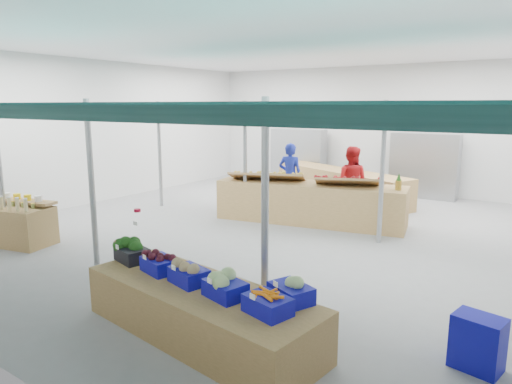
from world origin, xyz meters
TOP-DOWN VIEW (x-y plane):
  - floor at (0.00, 0.00)m, footprint 13.00×13.00m
  - hall at (0.00, 1.44)m, footprint 13.00×13.00m
  - pole_grid at (0.75, -1.75)m, footprint 10.00×4.60m
  - awnings at (0.75, -1.75)m, footprint 9.50×7.08m
  - back_shelving_left at (-2.50, 6.00)m, footprint 2.00×0.50m
  - back_shelving_right at (2.00, 6.00)m, footprint 2.00×0.50m
  - bottle_shelf at (-3.94, -3.87)m, footprint 1.94×1.43m
  - veg_counter at (1.96, -4.69)m, footprint 3.49×1.55m
  - fruit_counter at (0.48, 1.19)m, footprint 4.77×1.99m
  - far_counter at (-0.11, 4.34)m, footprint 5.06×2.95m
  - crate_stack at (5.01, -3.54)m, footprint 0.58×0.46m
  - vendor_left at (-0.72, 2.29)m, footprint 0.75×0.57m
  - vendor_right at (1.08, 2.29)m, footprint 1.02×0.87m
  - crate_broccoli at (0.52, -4.50)m, footprint 0.57×0.47m
  - crate_beets at (1.17, -4.59)m, footprint 0.57×0.47m
  - crate_celeriac at (1.78, -4.66)m, footprint 0.57×0.47m
  - crate_cabbage at (2.43, -4.75)m, footprint 0.57×0.47m
  - crate_carrots at (3.08, -4.83)m, footprint 0.57×0.47m
  - sparrow at (0.36, -4.60)m, footprint 0.12×0.09m
  - pole_ribbon at (-0.44, -3.53)m, footprint 0.12×0.12m
  - apple_heap_yellow at (-0.58, 0.87)m, footprint 2.02×1.37m
  - apple_heap_red at (1.42, 1.27)m, footprint 1.65×1.22m
  - pineapple at (2.56, 1.49)m, footprint 0.14×0.14m
  - crate_extra at (3.13, -4.42)m, footprint 0.60×0.52m

SIDE VIEW (x-z plane):
  - floor at x=0.00m, z-range 0.00..0.00m
  - crate_stack at x=5.01m, z-range 0.00..0.62m
  - veg_counter at x=1.96m, z-range 0.00..0.66m
  - bottle_shelf at x=-3.94m, z-range -0.10..0.98m
  - far_counter at x=-0.11m, z-range 0.00..0.91m
  - fruit_counter at x=0.48m, z-range 0.00..0.99m
  - crate_carrots at x=3.08m, z-range 0.62..0.91m
  - crate_beets at x=1.17m, z-range 0.64..0.93m
  - crate_celeriac at x=1.78m, z-range 0.64..0.96m
  - crate_extra at x=3.13m, z-range 0.64..0.96m
  - crate_broccoli at x=0.52m, z-range 0.64..0.99m
  - crate_cabbage at x=2.43m, z-range 0.64..0.99m
  - sparrow at x=0.36m, z-range 0.85..0.96m
  - vendor_left at x=-0.72m, z-range 0.00..1.86m
  - vendor_right at x=1.08m, z-range 0.00..1.86m
  - back_shelving_left at x=-2.50m, z-range 0.00..2.00m
  - back_shelving_right at x=2.00m, z-range 0.00..2.00m
  - pole_ribbon at x=-0.44m, z-range 0.94..1.22m
  - apple_heap_yellow at x=-0.58m, z-range 1.02..1.30m
  - apple_heap_red at x=1.42m, z-range 1.02..1.30m
  - pineapple at x=2.56m, z-range 0.98..1.37m
  - pole_grid at x=0.75m, z-range 0.31..3.31m
  - hall at x=0.00m, z-range -3.85..9.15m
  - awnings at x=0.75m, z-range 2.63..2.93m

